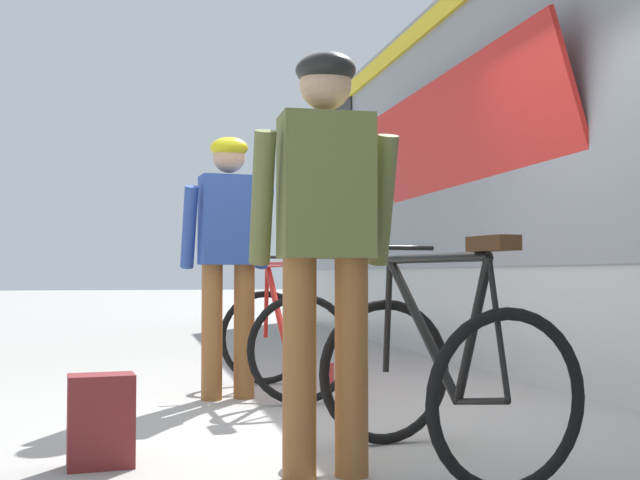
% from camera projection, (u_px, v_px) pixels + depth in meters
% --- Properties ---
extents(ground_plane, '(80.00, 80.00, 0.00)m').
position_uv_depth(ground_plane, '(356.00, 414.00, 4.91)').
color(ground_plane, '#A09E99').
extents(cyclist_near_in_olive, '(0.61, 0.31, 1.76)m').
position_uv_depth(cyclist_near_in_olive, '(325.00, 221.00, 3.41)').
color(cyclist_near_in_olive, '#935B2D').
rests_on(cyclist_near_in_olive, ground).
extents(cyclist_far_in_blue, '(0.63, 0.35, 1.76)m').
position_uv_depth(cyclist_far_in_blue, '(228.00, 242.00, 5.52)').
color(cyclist_far_in_blue, '#935B2D').
rests_on(cyclist_far_in_blue, ground).
extents(bicycle_near_black, '(0.88, 1.17, 0.99)m').
position_uv_depth(bicycle_near_black, '(440.00, 374.00, 3.56)').
color(bicycle_near_black, black).
rests_on(bicycle_near_black, ground).
extents(bicycle_far_red, '(0.78, 1.12, 0.99)m').
position_uv_depth(bicycle_far_red, '(282.00, 336.00, 5.73)').
color(bicycle_far_red, black).
rests_on(bicycle_far_red, ground).
extents(backpack_on_platform, '(0.30, 0.21, 0.40)m').
position_uv_depth(backpack_on_platform, '(101.00, 421.00, 3.55)').
color(backpack_on_platform, maroon).
rests_on(backpack_on_platform, ground).
extents(water_bottle_near_the_bikes, '(0.08, 0.08, 0.19)m').
position_uv_depth(water_bottle_near_the_bikes, '(329.00, 376.00, 5.98)').
color(water_bottle_near_the_bikes, red).
rests_on(water_bottle_near_the_bikes, ground).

